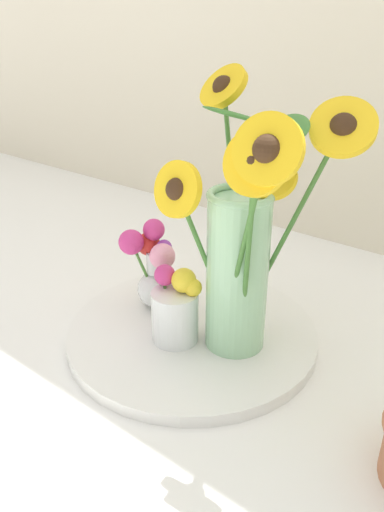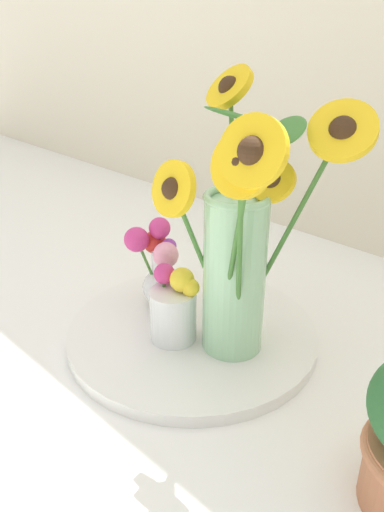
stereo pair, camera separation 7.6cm
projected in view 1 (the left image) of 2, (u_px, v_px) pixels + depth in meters
The scene contains 5 objects.
ground_plane at pixel (175, 354), 0.79m from camera, with size 6.00×6.00×0.00m, color white.
serving_tray at pixel (192, 332), 0.82m from camera, with size 0.41×0.41×0.02m.
mason_jar_sunflowers at pixel (243, 242), 0.70m from camera, with size 0.29×0.21×0.41m.
vase_small_center at pixel (176, 309), 0.77m from camera, with size 0.08×0.07×0.12m.
vase_bulb_right at pixel (153, 267), 0.85m from camera, with size 0.10×0.08×0.16m.
Camera 1 is at (0.42, -0.49, 0.48)m, focal length 35.00 mm.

